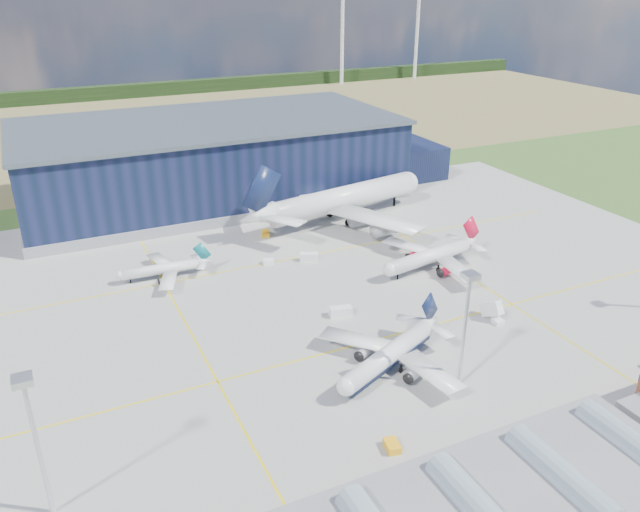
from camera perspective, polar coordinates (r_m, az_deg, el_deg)
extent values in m
plane|color=#335620|center=(136.82, 1.57, -6.08)|extent=(600.00, 600.00, 0.00)
cube|color=gray|center=(144.63, -0.22, -4.26)|extent=(220.00, 160.00, 0.06)
cube|color=yellow|center=(129.27, 3.59, -8.06)|extent=(180.00, 0.40, 0.02)
cube|color=yellow|center=(165.19, -3.91, -0.49)|extent=(180.00, 0.40, 0.02)
cube|color=yellow|center=(136.29, -11.79, -6.74)|extent=(0.40, 120.00, 0.02)
cube|color=yellow|center=(163.79, 12.55, -1.28)|extent=(0.40, 120.00, 0.02)
cube|color=olive|center=(336.65, -15.93, 11.53)|extent=(600.00, 220.00, 0.01)
cube|color=black|center=(413.76, -18.12, 14.08)|extent=(600.00, 8.00, 8.00)
cylinder|color=silver|center=(445.87, 2.05, 19.88)|extent=(2.40, 2.40, 70.00)
cylinder|color=silver|center=(476.31, 8.89, 19.91)|extent=(2.40, 2.40, 70.00)
cube|color=black|center=(214.77, -10.03, 8.63)|extent=(120.00, 60.00, 25.00)
cube|color=gray|center=(217.90, -9.82, 5.87)|extent=(121.00, 61.00, 3.20)
cube|color=#49545D|center=(211.72, -10.29, 12.01)|extent=(122.00, 62.00, 1.20)
cube|color=black|center=(240.59, 7.30, 8.88)|extent=(24.00, 30.00, 12.00)
cube|color=slate|center=(89.00, 14.29, -21.69)|extent=(66.00, 23.00, 0.50)
cylinder|color=#8FA5B1|center=(88.86, 14.30, -21.60)|extent=(4.40, 18.00, 4.40)
cylinder|color=#8FA5B1|center=(96.55, 21.13, -18.26)|extent=(4.40, 18.00, 4.40)
cylinder|color=#8FA5B1|center=(105.55, 26.67, -15.26)|extent=(4.40, 18.00, 4.40)
cylinder|color=silver|center=(95.11, -24.30, -15.98)|extent=(0.70, 0.70, 22.00)
cube|color=silver|center=(88.55, -25.58, -10.22)|extent=(2.60, 2.60, 1.00)
cylinder|color=silver|center=(114.45, 13.03, -6.95)|extent=(0.70, 0.70, 22.00)
cube|color=silver|center=(109.05, 13.59, -1.77)|extent=(2.60, 2.60, 1.00)
cube|color=#FFB016|center=(104.44, 6.62, -16.87)|extent=(2.67, 3.51, 1.37)
cube|color=white|center=(138.80, 1.90, -5.09)|extent=(5.31, 3.15, 2.17)
cube|color=white|center=(164.83, -1.01, -0.10)|extent=(5.27, 4.04, 2.20)
cube|color=#FFB016|center=(181.49, -5.01, 2.07)|extent=(3.38, 4.17, 1.58)
cube|color=white|center=(163.88, -4.75, -0.52)|extent=(3.23, 2.50, 1.25)
cube|color=white|center=(142.50, 15.36, -4.98)|extent=(2.87, 5.15, 3.11)
imported|color=#99999E|center=(115.70, 21.37, -14.03)|extent=(3.74, 2.07, 1.17)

